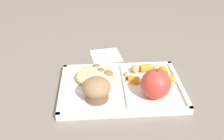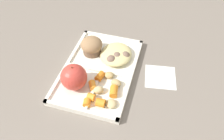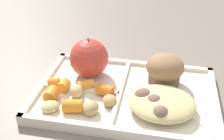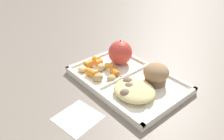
% 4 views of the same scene
% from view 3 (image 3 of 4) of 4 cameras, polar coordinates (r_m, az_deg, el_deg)
% --- Properties ---
extents(ground, '(6.00, 6.00, 0.00)m').
position_cam_3_polar(ground, '(0.62, 2.73, -5.52)').
color(ground, slate).
extents(lunch_tray, '(0.37, 0.25, 0.02)m').
position_cam_3_polar(lunch_tray, '(0.61, 2.67, -4.90)').
color(lunch_tray, silver).
rests_on(lunch_tray, ground).
extents(green_apple, '(0.09, 0.09, 0.09)m').
position_cam_3_polar(green_apple, '(0.65, -4.56, 2.36)').
color(green_apple, '#C63D33').
rests_on(green_apple, lunch_tray).
extents(bran_muffin, '(0.08, 0.08, 0.07)m').
position_cam_3_polar(bran_muffin, '(0.63, 10.40, 0.07)').
color(bran_muffin, brown).
rests_on(bran_muffin, lunch_tray).
extents(carrot_slice_back, '(0.04, 0.03, 0.03)m').
position_cam_3_polar(carrot_slice_back, '(0.56, -7.77, -7.09)').
color(carrot_slice_back, orange).
rests_on(carrot_slice_back, lunch_tray).
extents(carrot_slice_near_corner, '(0.04, 0.04, 0.02)m').
position_cam_3_polar(carrot_slice_near_corner, '(0.61, -5.18, -3.01)').
color(carrot_slice_near_corner, orange).
rests_on(carrot_slice_near_corner, lunch_tray).
extents(carrot_slice_edge, '(0.04, 0.03, 0.02)m').
position_cam_3_polar(carrot_slice_edge, '(0.59, -1.40, -4.05)').
color(carrot_slice_edge, orange).
rests_on(carrot_slice_edge, lunch_tray).
extents(carrot_slice_small, '(0.03, 0.03, 0.03)m').
position_cam_3_polar(carrot_slice_small, '(0.59, -11.91, -4.71)').
color(carrot_slice_small, orange).
rests_on(carrot_slice_small, lunch_tray).
extents(carrot_slice_diagonal, '(0.03, 0.02, 0.02)m').
position_cam_3_polar(carrot_slice_diagonal, '(0.62, -9.56, -3.04)').
color(carrot_slice_diagonal, orange).
rests_on(carrot_slice_diagonal, lunch_tray).
extents(carrot_slice_center, '(0.03, 0.03, 0.02)m').
position_cam_3_polar(carrot_slice_center, '(0.63, -11.42, -2.54)').
color(carrot_slice_center, orange).
rests_on(carrot_slice_center, lunch_tray).
extents(potato_chunk_browned, '(0.04, 0.04, 0.02)m').
position_cam_3_polar(potato_chunk_browned, '(0.60, -7.08, -4.10)').
color(potato_chunk_browned, tan).
rests_on(potato_chunk_browned, lunch_tray).
extents(potato_chunk_large, '(0.05, 0.05, 0.02)m').
position_cam_3_polar(potato_chunk_large, '(0.57, -12.17, -7.05)').
color(potato_chunk_large, tan).
rests_on(potato_chunk_large, lunch_tray).
extents(potato_chunk_small, '(0.03, 0.04, 0.02)m').
position_cam_3_polar(potato_chunk_small, '(0.55, -4.14, -7.53)').
color(potato_chunk_small, tan).
rests_on(potato_chunk_small, lunch_tray).
extents(potato_chunk_wedge, '(0.03, 0.04, 0.02)m').
position_cam_3_polar(potato_chunk_wedge, '(0.57, -0.48, -6.05)').
color(potato_chunk_wedge, tan).
rests_on(potato_chunk_wedge, lunch_tray).
extents(egg_noodle_pile, '(0.13, 0.12, 0.03)m').
position_cam_3_polar(egg_noodle_pile, '(0.56, 9.84, -6.43)').
color(egg_noodle_pile, '#D6C684').
rests_on(egg_noodle_pile, lunch_tray).
extents(meatball_back, '(0.04, 0.04, 0.04)m').
position_cam_3_polar(meatball_back, '(0.56, 8.27, -6.57)').
color(meatball_back, '#755B4C').
rests_on(meatball_back, lunch_tray).
extents(meatball_side, '(0.03, 0.03, 0.03)m').
position_cam_3_polar(meatball_side, '(0.53, 9.50, -8.68)').
color(meatball_side, '#755B4C').
rests_on(meatball_side, lunch_tray).
extents(meatball_front, '(0.04, 0.04, 0.04)m').
position_cam_3_polar(meatball_front, '(0.57, 6.15, -5.38)').
color(meatball_front, '#755B4C').
rests_on(meatball_front, lunch_tray).
extents(plastic_fork, '(0.10, 0.12, 0.00)m').
position_cam_3_polar(plastic_fork, '(0.58, 13.96, -7.51)').
color(plastic_fork, white).
rests_on(plastic_fork, lunch_tray).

